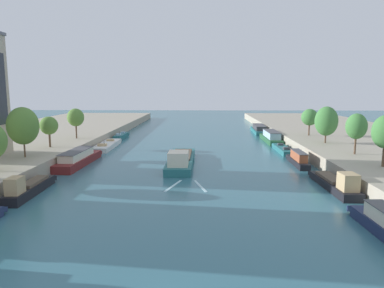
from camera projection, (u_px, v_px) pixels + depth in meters
The scene contains 19 objects.
quay_left at pixel (8, 145), 75.17m from camera, with size 36.00×170.00×2.29m, color #A89E89.
quay_right at pixel (382, 147), 73.09m from camera, with size 36.00×170.00×2.29m, color #A89E89.
barge_midriver at pixel (181, 160), 60.41m from camera, with size 4.31×19.88×3.35m.
wake_behind_barge at pixel (187, 186), 47.77m from camera, with size 5.60×5.91×0.03m.
moored_boat_left_upstream at pixel (29, 188), 43.59m from camera, with size 2.26×11.65×3.01m.
moored_boat_left_second at pixel (78, 158), 60.91m from camera, with size 3.62×16.05×2.62m.
moored_boat_left_near at pixel (107, 145), 78.95m from camera, with size 3.59×15.70×2.15m.
moored_boat_left_gap_after at pixel (121, 136), 93.66m from camera, with size 2.23×10.04×2.26m.
moored_boat_right_second at pixel (336, 183), 45.79m from camera, with size 2.80×13.08×3.02m.
moored_boat_right_midway at pixel (298, 159), 60.82m from camera, with size 1.82×10.47×2.42m.
moored_boat_right_near at pixel (283, 149), 73.66m from camera, with size 2.34×12.33×2.11m.
moored_boat_right_end at pixel (271, 137), 87.86m from camera, with size 3.22×16.18×2.71m.
moored_boat_right_lone at pixel (259, 129), 105.73m from camera, with size 3.94×17.01×2.37m.
tree_left_end_of_row at pixel (23, 126), 55.01m from camera, with size 4.72×4.72×7.80m.
tree_left_past_mid at pixel (49, 126), 65.06m from camera, with size 3.21×3.21×5.58m.
tree_left_second at pixel (76, 117), 76.46m from camera, with size 3.53×3.53×6.41m.
tree_right_end_of_row at pixel (356, 126), 57.81m from camera, with size 3.35×3.35×6.62m.
tree_right_nearest at pixel (326, 121), 69.93m from camera, with size 4.40×4.40×7.15m.
tree_right_by_lamp at pixel (310, 117), 81.22m from camera, with size 3.67×3.67×6.05m.
Camera 1 is at (1.92, -18.18, 12.79)m, focal length 33.56 mm.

